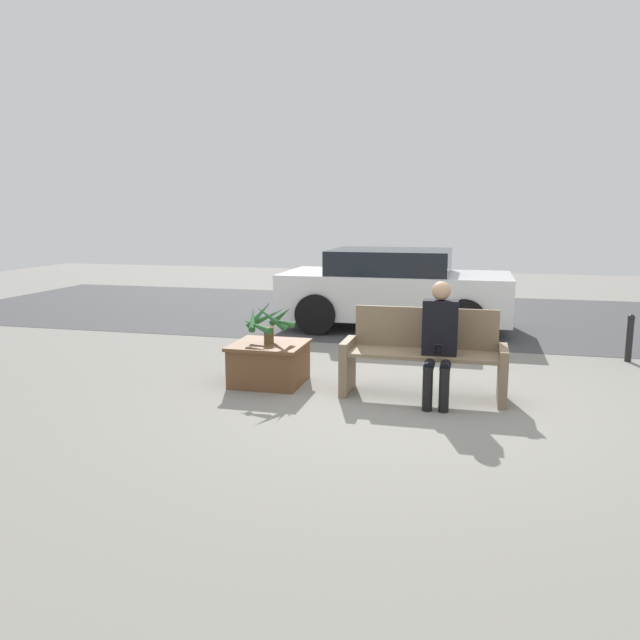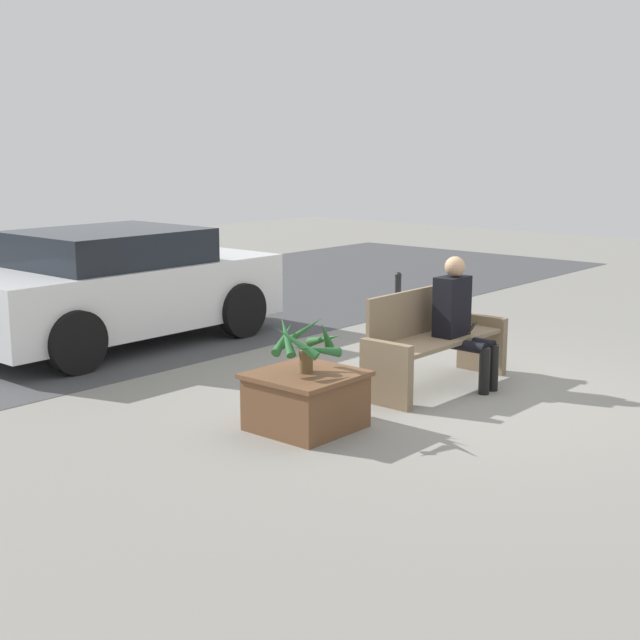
{
  "view_description": "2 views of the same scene",
  "coord_description": "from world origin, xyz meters",
  "px_view_note": "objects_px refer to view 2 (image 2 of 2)",
  "views": [
    {
      "loc": [
        0.64,
        -6.38,
        2.0
      ],
      "look_at": [
        -1.13,
        0.69,
        0.73
      ],
      "focal_mm": 35.0,
      "sensor_mm": 36.0,
      "label": 1
    },
    {
      "loc": [
        -7.0,
        -4.38,
        2.34
      ],
      "look_at": [
        -1.16,
        0.66,
        0.81
      ],
      "focal_mm": 50.0,
      "sensor_mm": 36.0,
      "label": 2
    }
  ],
  "objects_px": {
    "bench": "(432,342)",
    "potted_plant": "(305,341)",
    "parked_car": "(115,286)",
    "person_seated": "(460,316)",
    "bollard_post": "(398,294)",
    "planter_box": "(306,398)"
  },
  "relations": [
    {
      "from": "planter_box",
      "to": "bollard_post",
      "type": "distance_m",
      "value": 4.89
    },
    {
      "from": "bench",
      "to": "person_seated",
      "type": "distance_m",
      "value": 0.37
    },
    {
      "from": "person_seated",
      "to": "potted_plant",
      "type": "height_order",
      "value": "person_seated"
    },
    {
      "from": "person_seated",
      "to": "potted_plant",
      "type": "relative_size",
      "value": 2.11
    },
    {
      "from": "person_seated",
      "to": "bollard_post",
      "type": "distance_m",
      "value": 3.45
    },
    {
      "from": "person_seated",
      "to": "planter_box",
      "type": "height_order",
      "value": "person_seated"
    },
    {
      "from": "bench",
      "to": "bollard_post",
      "type": "xyz_separation_m",
      "value": [
        2.56,
        2.27,
        -0.11
      ]
    },
    {
      "from": "planter_box",
      "to": "person_seated",
      "type": "bearing_deg",
      "value": -7.06
    },
    {
      "from": "planter_box",
      "to": "parked_car",
      "type": "distance_m",
      "value": 4.03
    },
    {
      "from": "parked_car",
      "to": "bollard_post",
      "type": "distance_m",
      "value": 3.8
    },
    {
      "from": "person_seated",
      "to": "bollard_post",
      "type": "height_order",
      "value": "person_seated"
    },
    {
      "from": "person_seated",
      "to": "planter_box",
      "type": "bearing_deg",
      "value": 172.94
    },
    {
      "from": "bench",
      "to": "parked_car",
      "type": "bearing_deg",
      "value": 101.95
    },
    {
      "from": "parked_car",
      "to": "bollard_post",
      "type": "bearing_deg",
      "value": -26.22
    },
    {
      "from": "parked_car",
      "to": "bollard_post",
      "type": "xyz_separation_m",
      "value": [
        3.39,
        -1.67,
        -0.35
      ]
    },
    {
      "from": "bench",
      "to": "planter_box",
      "type": "xyz_separation_m",
      "value": [
        -1.79,
        0.05,
        -0.19
      ]
    },
    {
      "from": "bench",
      "to": "person_seated",
      "type": "relative_size",
      "value": 1.37
    },
    {
      "from": "parked_car",
      "to": "bollard_post",
      "type": "relative_size",
      "value": 5.92
    },
    {
      "from": "bench",
      "to": "potted_plant",
      "type": "relative_size",
      "value": 2.89
    },
    {
      "from": "potted_plant",
      "to": "parked_car",
      "type": "relative_size",
      "value": 0.16
    },
    {
      "from": "planter_box",
      "to": "potted_plant",
      "type": "distance_m",
      "value": 0.49
    },
    {
      "from": "planter_box",
      "to": "bollard_post",
      "type": "relative_size",
      "value": 1.3
    }
  ]
}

